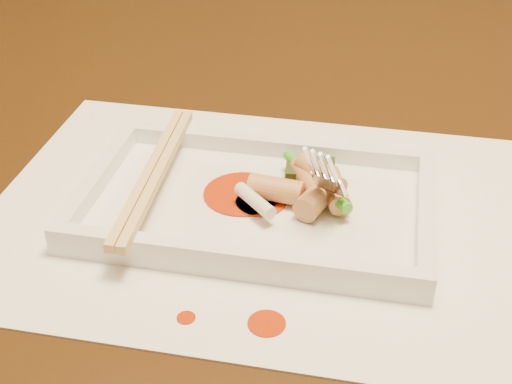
% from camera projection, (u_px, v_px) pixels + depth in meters
% --- Properties ---
extents(table, '(1.40, 0.90, 0.75)m').
position_uv_depth(table, '(242.00, 201.00, 0.73)').
color(table, black).
rests_on(table, ground).
extents(placemat, '(0.40, 0.30, 0.00)m').
position_uv_depth(placemat, '(256.00, 213.00, 0.54)').
color(placemat, white).
rests_on(placemat, table).
extents(sauce_splatter_a, '(0.02, 0.02, 0.00)m').
position_uv_depth(sauce_splatter_a, '(267.00, 323.00, 0.44)').
color(sauce_splatter_a, '#B32B05').
rests_on(sauce_splatter_a, placemat).
extents(sauce_splatter_b, '(0.01, 0.01, 0.00)m').
position_uv_depth(sauce_splatter_b, '(186.00, 318.00, 0.44)').
color(sauce_splatter_b, '#B32B05').
rests_on(sauce_splatter_b, placemat).
extents(plate_base, '(0.26, 0.16, 0.01)m').
position_uv_depth(plate_base, '(256.00, 207.00, 0.53)').
color(plate_base, white).
rests_on(plate_base, placemat).
extents(plate_rim_far, '(0.26, 0.01, 0.01)m').
position_uv_depth(plate_rim_far, '(274.00, 146.00, 0.59)').
color(plate_rim_far, white).
rests_on(plate_rim_far, plate_base).
extents(plate_rim_near, '(0.26, 0.01, 0.01)m').
position_uv_depth(plate_rim_near, '(234.00, 257.00, 0.47)').
color(plate_rim_near, white).
rests_on(plate_rim_near, plate_base).
extents(plate_rim_left, '(0.01, 0.14, 0.01)m').
position_uv_depth(plate_rim_left, '(98.00, 177.00, 0.55)').
color(plate_rim_left, white).
rests_on(plate_rim_left, plate_base).
extents(plate_rim_right, '(0.01, 0.14, 0.01)m').
position_uv_depth(plate_rim_right, '(426.00, 215.00, 0.51)').
color(plate_rim_right, white).
rests_on(plate_rim_right, plate_base).
extents(veg_piece, '(0.04, 0.03, 0.01)m').
position_uv_depth(veg_piece, '(310.00, 172.00, 0.55)').
color(veg_piece, black).
rests_on(veg_piece, plate_base).
extents(scallion_white, '(0.04, 0.04, 0.01)m').
position_uv_depth(scallion_white, '(255.00, 201.00, 0.51)').
color(scallion_white, '#EAEACC').
rests_on(scallion_white, plate_base).
extents(scallion_green, '(0.06, 0.07, 0.01)m').
position_uv_depth(scallion_green, '(316.00, 180.00, 0.53)').
color(scallion_green, green).
rests_on(scallion_green, plate_base).
extents(chopstick_a, '(0.02, 0.19, 0.01)m').
position_uv_depth(chopstick_a, '(149.00, 172.00, 0.54)').
color(chopstick_a, '#E3BB71').
rests_on(chopstick_a, plate_rim_near).
extents(chopstick_b, '(0.02, 0.19, 0.01)m').
position_uv_depth(chopstick_b, '(159.00, 173.00, 0.53)').
color(chopstick_b, '#E3BB71').
rests_on(chopstick_b, plate_rim_near).
extents(fork, '(0.09, 0.10, 0.14)m').
position_uv_depth(fork, '(360.00, 112.00, 0.49)').
color(fork, silver).
rests_on(fork, plate_base).
extents(sauce_blob_0, '(0.06, 0.06, 0.00)m').
position_uv_depth(sauce_blob_0, '(242.00, 194.00, 0.54)').
color(sauce_blob_0, '#B32B05').
rests_on(sauce_blob_0, plate_base).
extents(sauce_blob_1, '(0.04, 0.04, 0.00)m').
position_uv_depth(sauce_blob_1, '(261.00, 202.00, 0.53)').
color(sauce_blob_1, '#B32B05').
rests_on(sauce_blob_1, plate_base).
extents(rice_cake_0, '(0.04, 0.04, 0.02)m').
position_uv_depth(rice_cake_0, '(309.00, 179.00, 0.54)').
color(rice_cake_0, tan).
rests_on(rice_cake_0, plate_base).
extents(rice_cake_1, '(0.03, 0.05, 0.02)m').
position_uv_depth(rice_cake_1, '(318.00, 197.00, 0.52)').
color(rice_cake_1, tan).
rests_on(rice_cake_1, plate_base).
extents(rice_cake_2, '(0.04, 0.04, 0.02)m').
position_uv_depth(rice_cake_2, '(320.00, 175.00, 0.53)').
color(rice_cake_2, tan).
rests_on(rice_cake_2, plate_base).
extents(rice_cake_3, '(0.04, 0.02, 0.02)m').
position_uv_depth(rice_cake_3, '(276.00, 189.00, 0.53)').
color(rice_cake_3, tan).
rests_on(rice_cake_3, plate_base).
extents(rice_cake_4, '(0.03, 0.05, 0.02)m').
position_uv_depth(rice_cake_4, '(335.00, 189.00, 0.53)').
color(rice_cake_4, tan).
rests_on(rice_cake_4, plate_base).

